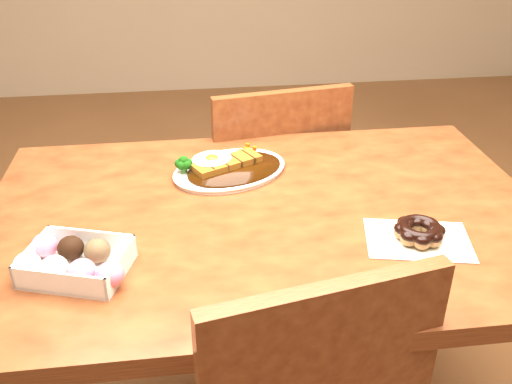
{
  "coord_description": "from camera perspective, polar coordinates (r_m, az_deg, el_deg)",
  "views": [
    {
      "loc": [
        -0.16,
        -1.04,
        1.38
      ],
      "look_at": [
        -0.03,
        -0.02,
        0.81
      ],
      "focal_mm": 40.0,
      "sensor_mm": 36.0,
      "label": 1
    }
  ],
  "objects": [
    {
      "name": "table",
      "position": [
        1.28,
        1.0,
        -5.67
      ],
      "size": [
        1.2,
        0.8,
        0.75
      ],
      "color": "#522110",
      "rests_on": "ground"
    },
    {
      "name": "chair_far",
      "position": [
        1.83,
        1.24,
        -0.37
      ],
      "size": [
        0.48,
        0.48,
        0.87
      ],
      "rotation": [
        0.0,
        0.0,
        3.3
      ],
      "color": "#522110",
      "rests_on": "ground"
    },
    {
      "name": "katsu_curry_plate",
      "position": [
        1.37,
        -2.89,
        2.46
      ],
      "size": [
        0.33,
        0.29,
        0.06
      ],
      "rotation": [
        0.0,
        0.0,
        0.4
      ],
      "color": "white",
      "rests_on": "table"
    },
    {
      "name": "donut_box",
      "position": [
        1.08,
        -17.77,
        -6.57
      ],
      "size": [
        0.21,
        0.18,
        0.05
      ],
      "rotation": [
        0.0,
        0.0,
        -0.31
      ],
      "color": "white",
      "rests_on": "table"
    },
    {
      "name": "pon_de_ring",
      "position": [
        1.16,
        16.0,
        -3.86
      ],
      "size": [
        0.23,
        0.18,
        0.04
      ],
      "rotation": [
        0.0,
        0.0,
        -0.22
      ],
      "color": "silver",
      "rests_on": "table"
    }
  ]
}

